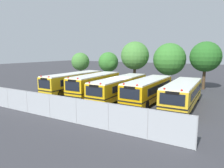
{
  "coord_description": "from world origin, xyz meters",
  "views": [
    {
      "loc": [
        11.18,
        -21.38,
        5.55
      ],
      "look_at": [
        -1.14,
        0.0,
        1.6
      ],
      "focal_mm": 32.29,
      "sensor_mm": 36.0,
      "label": 1
    }
  ],
  "objects_px": {
    "tree_0": "(81,61)",
    "tree_2": "(136,56)",
    "school_bus_2": "(120,86)",
    "school_bus_3": "(148,89)",
    "tree_1": "(109,62)",
    "school_bus_4": "(183,93)",
    "traffic_cone": "(122,122)",
    "school_bus_0": "(74,82)",
    "school_bus_1": "(95,84)",
    "tree_4": "(204,57)",
    "tree_3": "(169,60)"
  },
  "relations": [
    {
      "from": "school_bus_1",
      "to": "tree_2",
      "type": "xyz_separation_m",
      "value": [
        1.34,
        10.08,
        3.44
      ]
    },
    {
      "from": "tree_1",
      "to": "school_bus_1",
      "type": "bearing_deg",
      "value": -67.44
    },
    {
      "from": "tree_3",
      "to": "school_bus_2",
      "type": "bearing_deg",
      "value": -105.53
    },
    {
      "from": "school_bus_1",
      "to": "school_bus_0",
      "type": "bearing_deg",
      "value": -3.83
    },
    {
      "from": "school_bus_2",
      "to": "school_bus_3",
      "type": "bearing_deg",
      "value": 173.45
    },
    {
      "from": "traffic_cone",
      "to": "tree_0",
      "type": "bearing_deg",
      "value": 135.54
    },
    {
      "from": "tree_4",
      "to": "school_bus_4",
      "type": "bearing_deg",
      "value": -93.64
    },
    {
      "from": "tree_4",
      "to": "tree_2",
      "type": "bearing_deg",
      "value": -172.88
    },
    {
      "from": "school_bus_3",
      "to": "tree_3",
      "type": "xyz_separation_m",
      "value": [
        -0.75,
        11.36,
        2.92
      ]
    },
    {
      "from": "school_bus_0",
      "to": "tree_1",
      "type": "height_order",
      "value": "tree_1"
    },
    {
      "from": "school_bus_1",
      "to": "school_bus_4",
      "type": "relative_size",
      "value": 0.94
    },
    {
      "from": "school_bus_1",
      "to": "tree_0",
      "type": "height_order",
      "value": "tree_0"
    },
    {
      "from": "school_bus_4",
      "to": "traffic_cone",
      "type": "height_order",
      "value": "school_bus_4"
    },
    {
      "from": "tree_0",
      "to": "tree_4",
      "type": "height_order",
      "value": "tree_4"
    },
    {
      "from": "school_bus_1",
      "to": "school_bus_2",
      "type": "relative_size",
      "value": 0.82
    },
    {
      "from": "school_bus_4",
      "to": "school_bus_3",
      "type": "bearing_deg",
      "value": 0.6
    },
    {
      "from": "tree_0",
      "to": "tree_1",
      "type": "height_order",
      "value": "tree_1"
    },
    {
      "from": "tree_1",
      "to": "tree_2",
      "type": "bearing_deg",
      "value": -13.2
    },
    {
      "from": "tree_0",
      "to": "tree_3",
      "type": "xyz_separation_m",
      "value": [
        16.14,
        2.16,
        0.55
      ]
    },
    {
      "from": "tree_0",
      "to": "school_bus_0",
      "type": "bearing_deg",
      "value": -56.52
    },
    {
      "from": "school_bus_0",
      "to": "tree_3",
      "type": "distance_m",
      "value": 15.41
    },
    {
      "from": "school_bus_2",
      "to": "school_bus_3",
      "type": "relative_size",
      "value": 1.16
    },
    {
      "from": "school_bus_0",
      "to": "tree_0",
      "type": "relative_size",
      "value": 1.92
    },
    {
      "from": "school_bus_4",
      "to": "tree_0",
      "type": "bearing_deg",
      "value": -24.57
    },
    {
      "from": "tree_1",
      "to": "tree_4",
      "type": "xyz_separation_m",
      "value": [
        16.4,
        -0.15,
        1.22
      ]
    },
    {
      "from": "school_bus_1",
      "to": "tree_3",
      "type": "relative_size",
      "value": 1.35
    },
    {
      "from": "school_bus_4",
      "to": "tree_1",
      "type": "relative_size",
      "value": 1.8
    },
    {
      "from": "school_bus_0",
      "to": "school_bus_1",
      "type": "distance_m",
      "value": 3.67
    },
    {
      "from": "tree_4",
      "to": "school_bus_0",
      "type": "bearing_deg",
      "value": -143.68
    },
    {
      "from": "school_bus_0",
      "to": "tree_2",
      "type": "bearing_deg",
      "value": -115.39
    },
    {
      "from": "school_bus_2",
      "to": "tree_0",
      "type": "relative_size",
      "value": 2.1
    },
    {
      "from": "school_bus_3",
      "to": "tree_1",
      "type": "height_order",
      "value": "tree_1"
    },
    {
      "from": "tree_1",
      "to": "traffic_cone",
      "type": "xyz_separation_m",
      "value": [
        12.92,
        -19.76,
        -3.23
      ]
    },
    {
      "from": "school_bus_3",
      "to": "traffic_cone",
      "type": "height_order",
      "value": "school_bus_3"
    },
    {
      "from": "school_bus_0",
      "to": "school_bus_3",
      "type": "distance_m",
      "value": 10.87
    },
    {
      "from": "tree_0",
      "to": "tree_2",
      "type": "distance_m",
      "value": 11.12
    },
    {
      "from": "tree_1",
      "to": "school_bus_0",
      "type": "bearing_deg",
      "value": -84.38
    },
    {
      "from": "school_bus_2",
      "to": "tree_2",
      "type": "relative_size",
      "value": 1.57
    },
    {
      "from": "school_bus_3",
      "to": "tree_1",
      "type": "distance_m",
      "value": 16.75
    },
    {
      "from": "school_bus_0",
      "to": "tree_0",
      "type": "distance_m",
      "value": 11.16
    },
    {
      "from": "school_bus_4",
      "to": "school_bus_1",
      "type": "bearing_deg",
      "value": -0.05
    },
    {
      "from": "tree_2",
      "to": "school_bus_3",
      "type": "bearing_deg",
      "value": -59.71
    },
    {
      "from": "tree_1",
      "to": "tree_4",
      "type": "relative_size",
      "value": 0.78
    },
    {
      "from": "school_bus_2",
      "to": "tree_1",
      "type": "distance_m",
      "value": 13.94
    },
    {
      "from": "tree_0",
      "to": "tree_3",
      "type": "bearing_deg",
      "value": 7.62
    },
    {
      "from": "school_bus_2",
      "to": "tree_4",
      "type": "xyz_separation_m",
      "value": [
        8.19,
        10.9,
        3.44
      ]
    },
    {
      "from": "tree_1",
      "to": "tree_0",
      "type": "bearing_deg",
      "value": -155.08
    },
    {
      "from": "traffic_cone",
      "to": "tree_3",
      "type": "bearing_deg",
      "value": 94.88
    },
    {
      "from": "tree_2",
      "to": "traffic_cone",
      "type": "height_order",
      "value": "tree_2"
    },
    {
      "from": "school_bus_2",
      "to": "school_bus_0",
      "type": "bearing_deg",
      "value": 2.5
    }
  ]
}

